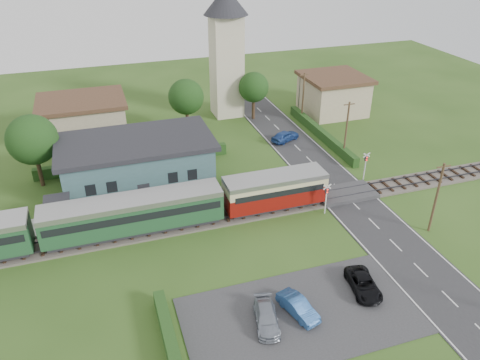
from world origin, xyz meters
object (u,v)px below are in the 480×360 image
object	(u,v)px
pedestrian_near	(202,191)
crossing_signal_near	(326,195)
car_park_blue	(298,307)
equipment_hut	(59,211)
train	(97,220)
car_on_road	(285,136)
church_tower	(226,43)
pedestrian_far	(103,207)
station_building	(137,162)
crossing_signal_far	(366,162)
car_park_dark	(363,284)
house_east	(333,94)
car_park_silver	(266,318)
house_west	(84,119)

from	to	relation	value
pedestrian_near	crossing_signal_near	bearing A→B (deg)	155.37
crossing_signal_near	car_park_blue	size ratio (longest dim) A/B	0.89
equipment_hut	train	world-z (taller)	train
train	car_on_road	size ratio (longest dim) A/B	10.75
church_tower	pedestrian_near	bearing A→B (deg)	-112.79
equipment_hut	crossing_signal_near	xyz separation A→B (m)	(24.40, -5.61, 0.39)
car_on_road	pedestrian_far	size ratio (longest dim) A/B	2.21
train	pedestrian_near	xyz separation A→B (m)	(10.31, 3.60, -0.98)
station_building	train	xyz separation A→B (m)	(-4.72, -8.99, -0.52)
station_building	crossing_signal_far	distance (m)	24.51
equipment_hut	car_park_dark	xyz separation A→B (m)	(22.19, -16.30, -1.09)
house_east	car_on_road	world-z (taller)	house_east
equipment_hut	train	xyz separation A→B (m)	(3.28, -3.20, 0.43)
car_on_road	crossing_signal_near	bearing A→B (deg)	145.38
church_tower	house_east	world-z (taller)	church_tower
car_park_blue	car_park_silver	world-z (taller)	car_park_blue
car_on_road	house_east	bearing A→B (deg)	-79.44
car_on_road	car_park_silver	bearing A→B (deg)	129.90
crossing_signal_near	car_park_silver	bearing A→B (deg)	-132.29
train	crossing_signal_near	world-z (taller)	train
crossing_signal_near	pedestrian_near	size ratio (longest dim) A/B	2.19
station_building	crossing_signal_far	world-z (taller)	station_building
train	house_east	distance (m)	41.11
church_tower	pedestrian_near	xyz separation A→B (m)	(-9.41, -22.40, -9.03)
crossing_signal_near	crossing_signal_far	size ratio (longest dim) A/B	1.00
pedestrian_near	pedestrian_far	xyz separation A→B (m)	(-9.70, -0.31, 0.16)
pedestrian_near	car_park_dark	bearing A→B (deg)	121.67
train	car_park_blue	xyz separation A→B (m)	(13.11, -13.77, -1.49)
car_park_silver	equipment_hut	bearing A→B (deg)	141.19
equipment_hut	station_building	xyz separation A→B (m)	(8.00, 5.79, 0.95)
car_park_blue	car_park_dark	distance (m)	5.84
house_west	car_park_silver	xyz separation A→B (m)	(10.86, -37.00, -2.14)
car_park_dark	pedestrian_near	bearing A→B (deg)	126.74
pedestrian_near	pedestrian_far	distance (m)	9.71
car_park_blue	pedestrian_far	size ratio (longest dim) A/B	2.03
car_park_silver	pedestrian_near	xyz separation A→B (m)	(-0.27, 17.59, 0.55)
church_tower	pedestrian_far	xyz separation A→B (m)	(-19.11, -22.71, -8.87)
house_east	church_tower	bearing A→B (deg)	165.07
car_park_blue	crossing_signal_far	bearing A→B (deg)	30.31
car_park_blue	car_park_silver	bearing A→B (deg)	168.75
church_tower	train	bearing A→B (deg)	-127.17
crossing_signal_near	pedestrian_far	bearing A→B (deg)	164.49
house_east	pedestrian_far	world-z (taller)	house_east
house_east	pedestrian_near	size ratio (longest dim) A/B	5.88
house_east	crossing_signal_near	world-z (taller)	house_east
car_on_road	car_park_dark	bearing A→B (deg)	144.68
car_park_dark	pedestrian_near	distance (m)	18.79
station_building	crossing_signal_near	world-z (taller)	station_building
car_park_blue	car_on_road	bearing A→B (deg)	52.38
station_building	car_park_blue	size ratio (longest dim) A/B	4.34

